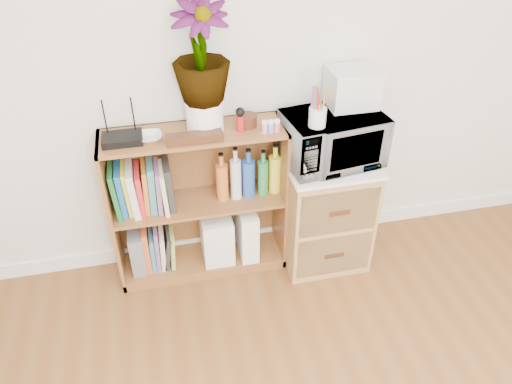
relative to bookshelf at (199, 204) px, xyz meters
name	(u,v)px	position (x,y,z in m)	size (l,w,h in m)	color
skirting_board	(253,235)	(0.35, 0.14, -0.42)	(4.00, 0.02, 0.10)	white
bookshelf	(199,204)	(0.00, 0.00, 0.00)	(1.00, 0.30, 0.95)	brown
wicker_unit	(324,211)	(0.75, -0.08, -0.12)	(0.50, 0.45, 0.70)	#9E7542
microwave	(332,139)	(0.75, -0.08, 0.39)	(0.52, 0.35, 0.29)	white
pen_cup	(317,117)	(0.62, -0.18, 0.58)	(0.09, 0.09, 0.10)	white
small_appliance	(352,88)	(0.87, 0.01, 0.64)	(0.26, 0.22, 0.21)	silver
router	(122,139)	(-0.36, -0.02, 0.49)	(0.20, 0.14, 0.04)	black
white_bowl	(149,137)	(-0.23, -0.03, 0.49)	(0.13, 0.13, 0.03)	silver
plant_pot	(205,115)	(0.07, 0.02, 0.56)	(0.19, 0.19, 0.16)	white
potted_plant	(200,52)	(0.07, 0.02, 0.90)	(0.29, 0.29, 0.51)	#366729
trinket_box	(195,138)	(0.00, -0.10, 0.50)	(0.29, 0.07, 0.05)	#3B1B10
kokeshi_doll	(240,123)	(0.25, -0.04, 0.52)	(0.04, 0.04, 0.09)	#B3161B
wooden_bowl	(247,120)	(0.29, 0.01, 0.51)	(0.11, 0.11, 0.06)	#3A1D10
paint_jars	(271,128)	(0.40, -0.09, 0.50)	(0.11, 0.04, 0.05)	pink
file_box	(137,248)	(-0.39, 0.00, -0.27)	(0.08, 0.22, 0.28)	slate
magazine_holder_left	(210,237)	(0.05, -0.01, -0.25)	(0.10, 0.25, 0.31)	white
magazine_holder_mid	(223,234)	(0.13, -0.01, -0.25)	(0.10, 0.25, 0.31)	white
magazine_holder_right	(246,230)	(0.28, -0.01, -0.24)	(0.11, 0.27, 0.33)	white
cookbooks	(143,188)	(-0.30, 0.00, 0.16)	(0.33, 0.20, 0.29)	#1A6229
liquor_bottles	(255,172)	(0.34, 0.00, 0.18)	(0.46, 0.07, 0.32)	#CB6426
lower_books	(158,246)	(-0.27, 0.00, -0.28)	(0.18, 0.19, 0.29)	#CF5924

